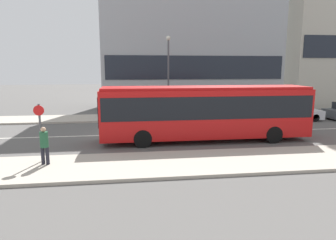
{
  "coord_description": "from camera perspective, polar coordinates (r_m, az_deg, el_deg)",
  "views": [
    {
      "loc": [
        0.1,
        -18.57,
        4.16
      ],
      "look_at": [
        2.35,
        -1.8,
        1.2
      ],
      "focal_mm": 32.0,
      "sensor_mm": 36.0,
      "label": 1
    }
  ],
  "objects": [
    {
      "name": "ground_plane",
      "position": [
        19.03,
        -7.76,
        -2.79
      ],
      "size": [
        120.0,
        120.0,
        0.0
      ],
      "primitive_type": "plane",
      "color": "#595654"
    },
    {
      "name": "sidewalk_near",
      "position": [
        12.98,
        -7.77,
        -8.56
      ],
      "size": [
        44.0,
        3.5,
        0.13
      ],
      "color": "#B2A899",
      "rests_on": "ground_plane"
    },
    {
      "name": "sidewalk_far",
      "position": [
        25.15,
        -7.77,
        0.47
      ],
      "size": [
        44.0,
        3.5,
        0.13
      ],
      "color": "#B2A899",
      "rests_on": "ground_plane"
    },
    {
      "name": "lane_centerline",
      "position": [
        19.03,
        -7.76,
        -2.78
      ],
      "size": [
        41.8,
        0.16,
        0.01
      ],
      "color": "silver",
      "rests_on": "ground_plane"
    },
    {
      "name": "apartment_block_left_tower",
      "position": [
        32.36,
        4.13,
        15.99
      ],
      "size": [
        17.75,
        6.98,
        15.2
      ],
      "color": "#9EA3A8",
      "rests_on": "ground_plane"
    },
    {
      "name": "city_bus",
      "position": [
        17.2,
        7.11,
        1.96
      ],
      "size": [
        11.8,
        2.49,
        3.12
      ],
      "rotation": [
        0.0,
        0.0,
        -0.08
      ],
      "color": "red",
      "rests_on": "ground_plane"
    },
    {
      "name": "parked_car_0",
      "position": [
        25.98,
        22.97,
        1.3
      ],
      "size": [
        4.02,
        1.85,
        1.29
      ],
      "color": "silver",
      "rests_on": "ground_plane"
    },
    {
      "name": "pedestrian_near_stop",
      "position": [
        13.58,
        -22.5,
        -4.14
      ],
      "size": [
        0.35,
        0.34,
        1.61
      ],
      "rotation": [
        0.0,
        0.0,
        2.94
      ],
      "color": "#23232D",
      "rests_on": "sidewalk_near"
    },
    {
      "name": "bus_stop_sign",
      "position": [
        13.98,
        -23.15,
        -1.41
      ],
      "size": [
        0.44,
        0.12,
        2.52
      ],
      "color": "#4C4C51",
      "rests_on": "sidewalk_near"
    },
    {
      "name": "street_lamp",
      "position": [
        23.83,
        0.07,
        9.8
      ],
      "size": [
        0.36,
        0.36,
        6.46
      ],
      "color": "#4C4C51",
      "rests_on": "sidewalk_far"
    }
  ]
}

